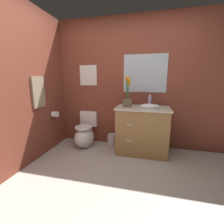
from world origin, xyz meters
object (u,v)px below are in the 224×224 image
object	(u,v)px
flower_vase	(128,96)
soap_bottle	(150,101)
vanity_cabinet	(142,130)
trash_bin	(112,140)
wall_mirror	(145,74)
wall_poster	(88,75)
toilet	(85,134)
toilet_paper_roll	(55,114)
hanging_towel	(38,92)

from	to	relation	value
flower_vase	soap_bottle	world-z (taller)	flower_vase
vanity_cabinet	trash_bin	size ratio (longest dim) A/B	3.81
flower_vase	wall_mirror	size ratio (longest dim) A/B	0.67
trash_bin	wall_poster	world-z (taller)	wall_poster
wall_poster	toilet	bearing A→B (deg)	-90.00
toilet	soap_bottle	xyz separation A→B (m)	(1.25, 0.10, 0.71)
toilet_paper_roll	trash_bin	bearing A→B (deg)	13.56
toilet_paper_roll	toilet	bearing A→B (deg)	20.47
wall_poster	flower_vase	bearing A→B (deg)	-20.25
toilet	wall_poster	bearing A→B (deg)	90.00
toilet_paper_roll	vanity_cabinet	bearing A→B (deg)	5.82
vanity_cabinet	hanging_towel	xyz separation A→B (m)	(-1.72, -0.50, 0.69)
vanity_cabinet	toilet_paper_roll	bearing A→B (deg)	-174.18
vanity_cabinet	trash_bin	distance (m)	0.67
trash_bin	wall_poster	size ratio (longest dim) A/B	0.67
flower_vase	trash_bin	world-z (taller)	flower_vase
trash_bin	flower_vase	bearing A→B (deg)	-20.18
soap_bottle	wall_poster	size ratio (longest dim) A/B	0.53
trash_bin	toilet_paper_roll	size ratio (longest dim) A/B	2.47
wall_poster	hanging_towel	xyz separation A→B (m)	(-0.58, -0.79, -0.29)
vanity_cabinet	hanging_towel	size ratio (longest dim) A/B	2.00
vanity_cabinet	trash_bin	bearing A→B (deg)	171.31
vanity_cabinet	flower_vase	distance (m)	0.67
wall_poster	toilet_paper_roll	distance (m)	1.02
vanity_cabinet	toilet_paper_roll	xyz separation A→B (m)	(-1.67, -0.17, 0.24)
flower_vase	soap_bottle	bearing A→B (deg)	21.80
wall_mirror	hanging_towel	xyz separation A→B (m)	(-1.72, -0.79, -0.32)
flower_vase	toilet_paper_roll	world-z (taller)	flower_vase
wall_poster	toilet_paper_roll	size ratio (longest dim) A/B	3.67
toilet	hanging_towel	xyz separation A→B (m)	(-0.58, -0.53, 0.89)
vanity_cabinet	flower_vase	world-z (taller)	flower_vase
toilet	hanging_towel	world-z (taller)	hanging_towel
flower_vase	hanging_towel	xyz separation A→B (m)	(-1.44, -0.47, 0.08)
toilet	toilet_paper_roll	distance (m)	0.71
trash_bin	vanity_cabinet	bearing A→B (deg)	-8.69
flower_vase	wall_poster	xyz separation A→B (m)	(-0.86, 0.32, 0.37)
wall_mirror	soap_bottle	bearing A→B (deg)	-55.60
hanging_towel	toilet_paper_roll	size ratio (longest dim) A/B	4.73
trash_bin	hanging_towel	size ratio (longest dim) A/B	0.52
flower_vase	wall_mirror	bearing A→B (deg)	49.32
soap_bottle	vanity_cabinet	bearing A→B (deg)	-130.18
toilet_paper_roll	hanging_towel	bearing A→B (deg)	-99.47
flower_vase	wall_poster	bearing A→B (deg)	159.75
soap_bottle	toilet_paper_roll	distance (m)	1.82
soap_bottle	flower_vase	bearing A→B (deg)	-158.20
wall_poster	wall_mirror	xyz separation A→B (m)	(1.14, 0.00, 0.03)
toilet	wall_poster	size ratio (longest dim) A/B	1.71
soap_bottle	trash_bin	xyz separation A→B (m)	(-0.70, -0.04, -0.82)
toilet	wall_mirror	size ratio (longest dim) A/B	0.86
toilet	wall_mirror	xyz separation A→B (m)	(1.14, 0.27, 1.21)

